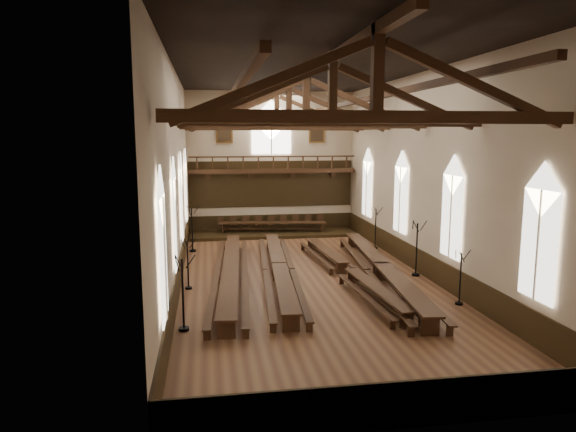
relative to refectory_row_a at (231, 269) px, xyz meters
The scene contains 21 objects.
ground 3.62m from the refectory_row_a, ahead, with size 26.00×26.00×0.00m, color brown.
room_walls 6.88m from the refectory_row_a, ahead, with size 26.00×26.00×26.00m.
wainscot_band 3.57m from the refectory_row_a, ahead, with size 12.00×26.00×1.20m.
side_windows 4.77m from the refectory_row_a, ahead, with size 11.85×19.80×4.50m.
end_window 14.77m from the refectory_row_a, 74.32° to the left, with size 2.80×0.12×3.80m.
minstrels_gallery 13.38m from the refectory_row_a, 74.03° to the left, with size 11.80×1.24×3.70m.
portraits 14.71m from the refectory_row_a, 74.31° to the left, with size 7.75×0.09×1.45m.
roof_trusses 8.43m from the refectory_row_a, ahead, with size 11.70×25.70×2.80m.
refectory_row_a is the anchor object (origin of this frame).
refectory_row_b 2.36m from the refectory_row_a, ahead, with size 2.14×14.77×0.78m.
refectory_row_c 5.60m from the refectory_row_a, ahead, with size 1.76×13.80×0.68m.
refectory_row_d 7.27m from the refectory_row_a, ahead, with size 2.42×15.21×0.82m.
dais 11.72m from the refectory_row_a, 72.98° to the left, with size 11.40×3.18×0.21m, color #30200E.
high_table 11.71m from the refectory_row_a, 72.98° to the left, with size 7.52×1.69×0.70m.
high_chairs 12.42m from the refectory_row_a, 73.97° to the left, with size 7.67×0.48×1.02m.
candelabrum_left_near 6.34m from the refectory_row_a, 108.26° to the right, with size 0.74×0.85×2.78m.
candelabrum_left_mid 2.19m from the refectory_row_a, 155.19° to the right, with size 0.68×0.70×2.33m.
candelabrum_left_far 7.05m from the refectory_row_a, 106.36° to the left, with size 0.80×0.85×2.80m.
candelabrum_right_near 10.36m from the refectory_row_a, 28.32° to the right, with size 0.64×0.71×2.30m.
candelabrum_right_mid 9.13m from the refectory_row_a, ahead, with size 0.79×0.86×2.80m.
candelabrum_right_far 10.82m from the refectory_row_a, 32.57° to the left, with size 0.75×0.78×2.60m.
Camera 1 is at (-4.62, -23.68, 6.90)m, focal length 32.00 mm.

